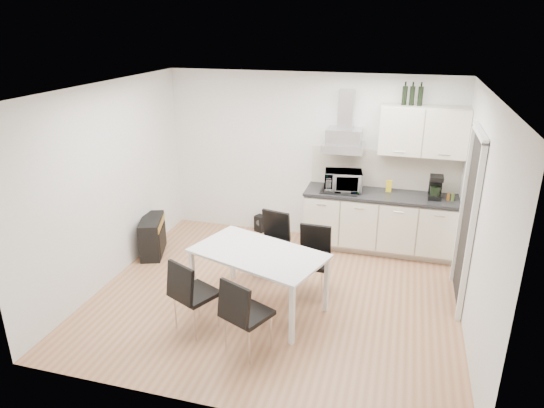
# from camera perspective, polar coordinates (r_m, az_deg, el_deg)

# --- Properties ---
(ground) EXTENTS (4.50, 4.50, 0.00)m
(ground) POSITION_cam_1_polar(r_m,az_deg,el_deg) (6.32, 0.40, -10.71)
(ground) COLOR tan
(ground) RESTS_ON ground
(wall_back) EXTENTS (4.50, 0.10, 2.60)m
(wall_back) POSITION_cam_1_polar(r_m,az_deg,el_deg) (7.61, 4.39, 5.47)
(wall_back) COLOR white
(wall_back) RESTS_ON ground
(wall_front) EXTENTS (4.50, 0.10, 2.60)m
(wall_front) POSITION_cam_1_polar(r_m,az_deg,el_deg) (4.03, -7.11, -9.17)
(wall_front) COLOR white
(wall_front) RESTS_ON ground
(wall_left) EXTENTS (0.10, 4.00, 2.60)m
(wall_left) POSITION_cam_1_polar(r_m,az_deg,el_deg) (6.66, -18.60, 2.20)
(wall_left) COLOR white
(wall_left) RESTS_ON ground
(wall_right) EXTENTS (0.10, 4.00, 2.60)m
(wall_right) POSITION_cam_1_polar(r_m,az_deg,el_deg) (5.64, 23.10, -1.75)
(wall_right) COLOR white
(wall_right) RESTS_ON ground
(ceiling) EXTENTS (4.50, 4.50, 0.00)m
(ceiling) POSITION_cam_1_polar(r_m,az_deg,el_deg) (5.43, 0.47, 13.37)
(ceiling) COLOR white
(ceiling) RESTS_ON wall_back
(doorway) EXTENTS (0.08, 1.04, 2.10)m
(doorway) POSITION_cam_1_polar(r_m,az_deg,el_deg) (6.23, 21.88, -1.97)
(doorway) COLOR white
(doorway) RESTS_ON ground
(kitchenette) EXTENTS (2.22, 0.64, 2.52)m
(kitchenette) POSITION_cam_1_polar(r_m,az_deg,el_deg) (7.37, 12.95, 0.64)
(kitchenette) COLOR beige
(kitchenette) RESTS_ON ground
(dining_table) EXTENTS (1.73, 1.32, 0.75)m
(dining_table) POSITION_cam_1_polar(r_m,az_deg,el_deg) (5.76, -1.60, -6.32)
(dining_table) COLOR white
(dining_table) RESTS_ON ground
(chair_far_left) EXTENTS (0.53, 0.58, 0.88)m
(chair_far_left) POSITION_cam_1_polar(r_m,az_deg,el_deg) (6.60, -0.27, -4.91)
(chair_far_left) COLOR black
(chair_far_left) RESTS_ON ground
(chair_far_right) EXTENTS (0.45, 0.51, 0.88)m
(chair_far_right) POSITION_cam_1_polar(r_m,az_deg,el_deg) (6.19, 4.69, -6.84)
(chair_far_right) COLOR black
(chair_far_right) RESTS_ON ground
(chair_near_left) EXTENTS (0.61, 0.64, 0.88)m
(chair_near_left) POSITION_cam_1_polar(r_m,az_deg,el_deg) (5.56, -8.97, -10.48)
(chair_near_left) COLOR black
(chair_near_left) RESTS_ON ground
(chair_near_right) EXTENTS (0.61, 0.64, 0.88)m
(chair_near_right) POSITION_cam_1_polar(r_m,az_deg,el_deg) (5.17, -2.84, -12.87)
(chair_near_right) COLOR black
(chair_near_right) RESTS_ON ground
(guitar_amp) EXTENTS (0.50, 0.74, 0.57)m
(guitar_amp) POSITION_cam_1_polar(r_m,az_deg,el_deg) (7.47, -13.88, -3.69)
(guitar_amp) COLOR black
(guitar_amp) RESTS_ON ground
(floor_speaker) EXTENTS (0.21, 0.20, 0.27)m
(floor_speaker) POSITION_cam_1_polar(r_m,az_deg,el_deg) (8.07, -1.37, -2.30)
(floor_speaker) COLOR black
(floor_speaker) RESTS_ON ground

